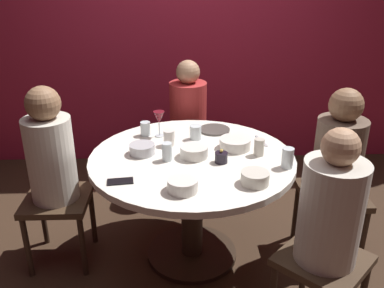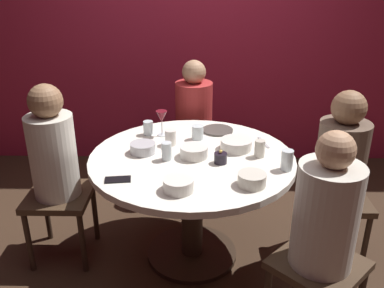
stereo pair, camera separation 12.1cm
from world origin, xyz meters
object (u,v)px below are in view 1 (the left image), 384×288
bowl_serving_large (142,149)px  cup_near_candle (288,158)px  seated_diner_back (188,113)px  seated_diner_front_right (330,216)px  dining_table (192,180)px  cup_by_left_diner (167,152)px  wine_glass (159,118)px  seated_diner_right (338,157)px  cup_far_edge (169,138)px  cell_phone (120,181)px  bowl_sauce_side (255,178)px  cup_by_right_diner (259,147)px  candle_holder (221,157)px  bowl_rice_portion (183,185)px  bowl_small_white (235,144)px  seated_diner_left (51,159)px  cup_beside_wine (145,129)px  bowl_salad_center (194,152)px  dinner_plate (215,130)px  cup_center_front (196,132)px

bowl_serving_large → cup_near_candle: bearing=-14.3°
seated_diner_back → seated_diner_front_right: bearing=22.6°
dining_table → cup_by_left_diner: size_ratio=11.34×
wine_glass → cup_by_left_diner: bearing=-81.2°
seated_diner_back → cup_near_candle: 1.20m
seated_diner_right → cup_by_left_diner: bearing=2.8°
bowl_serving_large → cup_near_candle: (0.85, -0.22, 0.03)m
cup_far_edge → cell_phone: bearing=-118.2°
bowl_sauce_side → cup_by_right_diner: size_ratio=1.44×
wine_glass → cup_far_edge: (0.07, -0.16, -0.08)m
dining_table → bowl_sauce_side: bowl_sauce_side is taller
dining_table → cup_near_candle: 0.61m
candle_holder → bowl_rice_portion: bearing=-125.5°
bowl_small_white → cell_phone: bearing=-148.2°
seated_diner_front_right → bowl_sauce_side: size_ratio=7.66×
seated_diner_right → bowl_sauce_side: size_ratio=7.61×
seated_diner_front_right → bowl_sauce_side: seated_diner_front_right is taller
bowl_serving_large → cup_near_candle: 0.87m
dining_table → bowl_small_white: bearing=20.6°
seated_diner_back → wine_glass: (-0.21, -0.57, 0.17)m
seated_diner_left → cell_phone: 0.55m
wine_glass → cup_by_left_diner: wine_glass is taller
cup_beside_wine → seated_diner_back: bearing=61.3°
bowl_serving_large → bowl_salad_center: bearing=-9.9°
dining_table → dinner_plate: bearing=67.2°
bowl_sauce_side → cup_by_left_diner: bearing=147.2°
candle_holder → cup_by_right_diner: bearing=21.6°
dinner_plate → cup_by_left_diner: size_ratio=1.93×
seated_diner_back → seated_diner_left: bearing=-43.6°
seated_diner_front_right → cup_near_candle: size_ratio=9.74×
bowl_sauce_side → cup_by_left_diner: size_ratio=1.38×
bowl_salad_center → cup_near_candle: 0.55m
bowl_rice_portion → bowl_sauce_side: bearing=9.0°
cell_phone → cup_near_candle: size_ratio=1.17×
seated_diner_right → cup_by_left_diner: seated_diner_right is taller
cell_phone → bowl_serving_large: size_ratio=0.89×
seated_diner_left → dining_table: bearing=0.0°
candle_holder → bowl_salad_center: 0.18m
seated_diner_front_right → bowl_serving_large: seated_diner_front_right is taller
wine_glass → bowl_salad_center: size_ratio=1.03×
cup_far_edge → cup_by_right_diner: bearing=-16.6°
seated_diner_back → cup_far_edge: size_ratio=11.18×
dining_table → cup_far_edge: size_ratio=12.40×
bowl_salad_center → cup_near_candle: size_ratio=1.42×
dinner_plate → bowl_serving_large: size_ratio=1.36×
seated_diner_front_right → bowl_rice_portion: size_ratio=7.20×
dinner_plate → bowl_sauce_side: bowl_sauce_side is taller
cup_beside_wine → wine_glass: bearing=-9.1°
bowl_serving_large → cup_center_front: size_ratio=1.63×
cell_phone → cup_by_right_diner: 0.87m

